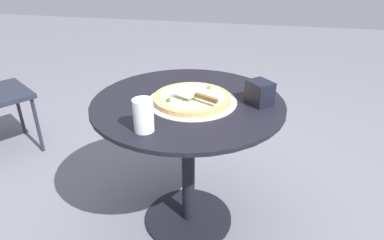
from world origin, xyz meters
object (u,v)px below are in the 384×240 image
object	(u,v)px
drinking_cup	(143,115)
napkin_dispenser	(260,93)
patio_table	(188,136)
pizza_on_tray	(192,99)
pizza_server	(197,96)

from	to	relation	value
drinking_cup	napkin_dispenser	world-z (taller)	drinking_cup
drinking_cup	napkin_dispenser	bearing A→B (deg)	-141.34
patio_table	drinking_cup	distance (m)	0.40
pizza_on_tray	napkin_dispenser	world-z (taller)	napkin_dispenser
pizza_on_tray	pizza_server	distance (m)	0.07
pizza_server	drinking_cup	xyz separation A→B (m)	(0.15, 0.24, 0.01)
patio_table	pizza_on_tray	bearing A→B (deg)	162.72
drinking_cup	napkin_dispenser	distance (m)	0.53
patio_table	pizza_server	bearing A→B (deg)	131.52
pizza_on_tray	drinking_cup	distance (m)	0.32
drinking_cup	patio_table	bearing A→B (deg)	-109.11
pizza_on_tray	napkin_dispenser	bearing A→B (deg)	-172.36
pizza_on_tray	napkin_dispenser	size ratio (longest dim) A/B	3.82
drinking_cup	pizza_server	bearing A→B (deg)	-122.46
drinking_cup	napkin_dispenser	xyz separation A→B (m)	(-0.41, -0.33, -0.01)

